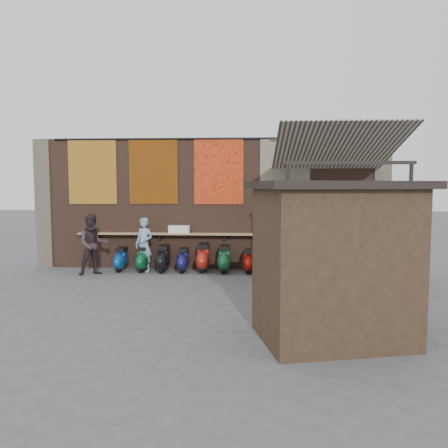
% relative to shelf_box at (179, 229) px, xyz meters
% --- Properties ---
extents(ground, '(70.00, 70.00, 0.00)m').
position_rel_shelf_box_xyz_m(ground, '(0.89, -2.30, -1.24)').
color(ground, '#474749').
rests_on(ground, ground).
extents(brick_wall, '(10.00, 0.40, 4.00)m').
position_rel_shelf_box_xyz_m(brick_wall, '(0.89, 0.40, 0.76)').
color(brick_wall, brown).
rests_on(brick_wall, ground).
extents(pier_left, '(0.50, 0.50, 4.00)m').
position_rel_shelf_box_xyz_m(pier_left, '(-4.31, 0.40, 0.76)').
color(pier_left, '#4C4238').
rests_on(pier_left, ground).
extents(pier_right, '(0.50, 0.50, 4.00)m').
position_rel_shelf_box_xyz_m(pier_right, '(6.09, 0.40, 0.76)').
color(pier_right, '#4C4238').
rests_on(pier_right, ground).
extents(eating_counter, '(8.00, 0.32, 0.05)m').
position_rel_shelf_box_xyz_m(eating_counter, '(0.89, 0.03, -0.14)').
color(eating_counter, '#9E7A51').
rests_on(eating_counter, brick_wall).
extents(shelf_box, '(0.63, 0.28, 0.23)m').
position_rel_shelf_box_xyz_m(shelf_box, '(0.00, 0.00, 0.00)').
color(shelf_box, white).
rests_on(shelf_box, eating_counter).
extents(tapestry_redgold, '(1.50, 0.02, 2.00)m').
position_rel_shelf_box_xyz_m(tapestry_redgold, '(-2.71, 0.18, 1.76)').
color(tapestry_redgold, maroon).
rests_on(tapestry_redgold, brick_wall).
extents(tapestry_sun, '(1.50, 0.02, 2.00)m').
position_rel_shelf_box_xyz_m(tapestry_sun, '(-0.81, 0.18, 1.76)').
color(tapestry_sun, '#BD5A0B').
rests_on(tapestry_sun, brick_wall).
extents(tapestry_orange, '(1.50, 0.02, 2.00)m').
position_rel_shelf_box_xyz_m(tapestry_orange, '(1.19, 0.18, 1.76)').
color(tapestry_orange, '#E14A1C').
rests_on(tapestry_orange, brick_wall).
extents(tapestry_multi, '(1.50, 0.02, 2.00)m').
position_rel_shelf_box_xyz_m(tapestry_multi, '(3.19, 0.18, 1.76)').
color(tapestry_multi, '#256888').
rests_on(tapestry_multi, brick_wall).
extents(hang_rail, '(9.50, 0.06, 0.06)m').
position_rel_shelf_box_xyz_m(hang_rail, '(0.89, 0.17, 2.74)').
color(hang_rail, black).
rests_on(hang_rail, brick_wall).
extents(scooter_stool_0, '(0.33, 0.74, 0.70)m').
position_rel_shelf_box_xyz_m(scooter_stool_0, '(-1.72, -0.29, -0.89)').
color(scooter_stool_0, navy).
rests_on(scooter_stool_0, ground).
extents(scooter_stool_1, '(0.35, 0.78, 0.75)m').
position_rel_shelf_box_xyz_m(scooter_stool_1, '(-1.05, -0.29, -0.87)').
color(scooter_stool_1, '#0B5128').
rests_on(scooter_stool_1, ground).
extents(scooter_stool_2, '(0.37, 0.82, 0.78)m').
position_rel_shelf_box_xyz_m(scooter_stool_2, '(-0.43, -0.33, -0.85)').
color(scooter_stool_2, black).
rests_on(scooter_stool_2, ground).
extents(scooter_stool_3, '(0.33, 0.74, 0.70)m').
position_rel_shelf_box_xyz_m(scooter_stool_3, '(0.17, -0.33, -0.89)').
color(scooter_stool_3, '#151650').
rests_on(scooter_stool_3, ground).
extents(scooter_stool_4, '(0.39, 0.87, 0.83)m').
position_rel_shelf_box_xyz_m(scooter_stool_4, '(0.76, -0.25, -0.83)').
color(scooter_stool_4, '#A12015').
rests_on(scooter_stool_4, ground).
extents(scooter_stool_5, '(0.38, 0.84, 0.79)m').
position_rel_shelf_box_xyz_m(scooter_stool_5, '(1.40, -0.33, -0.84)').
color(scooter_stool_5, '#175D35').
rests_on(scooter_stool_5, ground).
extents(scooter_stool_6, '(0.32, 0.71, 0.68)m').
position_rel_shelf_box_xyz_m(scooter_stool_6, '(2.11, -0.33, -0.90)').
color(scooter_stool_6, '#A5130C').
rests_on(scooter_stool_6, ground).
extents(scooter_stool_7, '(0.39, 0.86, 0.82)m').
position_rel_shelf_box_xyz_m(scooter_stool_7, '(2.67, -0.29, -0.83)').
color(scooter_stool_7, '#0D430F').
rests_on(scooter_stool_7, ground).
extents(scooter_stool_8, '(0.37, 0.82, 0.78)m').
position_rel_shelf_box_xyz_m(scooter_stool_8, '(3.31, -0.34, -0.85)').
color(scooter_stool_8, '#171E51').
rests_on(scooter_stool_8, ground).
extents(scooter_stool_9, '(0.34, 0.76, 0.72)m').
position_rel_shelf_box_xyz_m(scooter_stool_9, '(3.96, -0.25, -0.88)').
color(scooter_stool_9, maroon).
rests_on(scooter_stool_9, ground).
extents(scooter_stool_10, '(0.38, 0.84, 0.79)m').
position_rel_shelf_box_xyz_m(scooter_stool_10, '(4.56, -0.27, -0.84)').
color(scooter_stool_10, black).
rests_on(scooter_stool_10, ground).
extents(diner_left, '(0.70, 0.60, 1.62)m').
position_rel_shelf_box_xyz_m(diner_left, '(-1.00, -0.34, -0.43)').
color(diner_left, '#7B9AB3').
rests_on(diner_left, ground).
extents(diner_right, '(1.07, 0.99, 1.75)m').
position_rel_shelf_box_xyz_m(diner_right, '(-2.36, -0.90, -0.36)').
color(diner_right, '#302527').
rests_on(diner_right, ground).
extents(shopper_navy, '(0.92, 0.38, 1.57)m').
position_rel_shelf_box_xyz_m(shopper_navy, '(3.88, -1.45, -0.46)').
color(shopper_navy, black).
rests_on(shopper_navy, ground).
extents(shopper_grey, '(1.21, 1.14, 1.65)m').
position_rel_shelf_box_xyz_m(shopper_grey, '(5.19, -2.74, -0.42)').
color(shopper_grey, '#505054').
rests_on(shopper_grey, ground).
extents(shopper_tan, '(0.87, 0.84, 1.50)m').
position_rel_shelf_box_xyz_m(shopper_tan, '(3.72, -2.00, -0.49)').
color(shopper_tan, olive).
rests_on(shopper_tan, ground).
extents(market_stall, '(2.63, 2.19, 2.50)m').
position_rel_shelf_box_xyz_m(market_stall, '(3.49, -5.92, 0.01)').
color(market_stall, black).
rests_on(market_stall, ground).
extents(stall_roof, '(2.96, 2.51, 0.12)m').
position_rel_shelf_box_xyz_m(stall_roof, '(3.49, -5.92, 1.32)').
color(stall_roof, black).
rests_on(stall_roof, market_stall).
extents(stall_sign, '(1.18, 0.30, 0.50)m').
position_rel_shelf_box_xyz_m(stall_sign, '(3.29, -5.05, 0.57)').
color(stall_sign, gold).
rests_on(stall_sign, market_stall).
extents(stall_shelf, '(1.89, 0.52, 0.06)m').
position_rel_shelf_box_xyz_m(stall_shelf, '(3.29, -5.05, -0.33)').
color(stall_shelf, '#473321').
rests_on(stall_shelf, market_stall).
extents(awning_canvas, '(3.20, 3.28, 0.97)m').
position_rel_shelf_box_xyz_m(awning_canvas, '(4.39, -1.40, 2.31)').
color(awning_canvas, beige).
rests_on(awning_canvas, brick_wall).
extents(awning_ledger, '(3.30, 0.08, 0.12)m').
position_rel_shelf_box_xyz_m(awning_ledger, '(4.39, 0.19, 2.71)').
color(awning_ledger, '#33261C').
rests_on(awning_ledger, brick_wall).
extents(awning_header, '(3.00, 0.08, 0.08)m').
position_rel_shelf_box_xyz_m(awning_header, '(4.39, -2.90, 1.84)').
color(awning_header, black).
rests_on(awning_header, awning_post_left).
extents(awning_post_left, '(0.09, 0.09, 3.10)m').
position_rel_shelf_box_xyz_m(awning_post_left, '(2.99, -2.90, 0.31)').
color(awning_post_left, black).
rests_on(awning_post_left, ground).
extents(awning_post_right, '(0.09, 0.09, 3.10)m').
position_rel_shelf_box_xyz_m(awning_post_right, '(5.79, -2.90, 0.31)').
color(awning_post_right, black).
rests_on(awning_post_right, ground).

